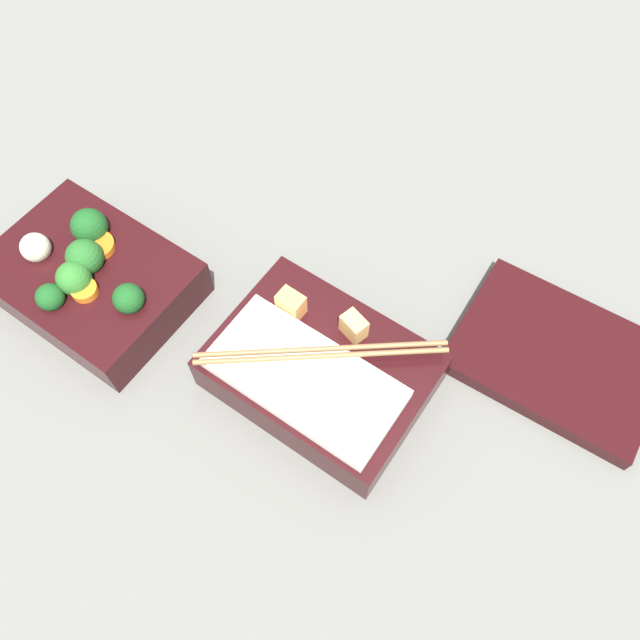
# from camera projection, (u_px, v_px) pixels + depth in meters

# --- Properties ---
(ground_plane) EXTENTS (3.00, 3.00, 0.00)m
(ground_plane) POSITION_uv_depth(u_px,v_px,m) (214.00, 341.00, 0.62)
(ground_plane) COLOR slate
(bento_tray_vegetable) EXTENTS (0.19, 0.14, 0.08)m
(bento_tray_vegetable) POSITION_uv_depth(u_px,v_px,m) (91.00, 277.00, 0.63)
(bento_tray_vegetable) COLOR black
(bento_tray_vegetable) RESTS_ON ground_plane
(bento_tray_rice) EXTENTS (0.19, 0.15, 0.07)m
(bento_tray_rice) POSITION_uv_depth(u_px,v_px,m) (319.00, 371.00, 0.58)
(bento_tray_rice) COLOR black
(bento_tray_rice) RESTS_ON ground_plane
(bento_lid) EXTENTS (0.20, 0.15, 0.02)m
(bento_lid) POSITION_uv_depth(u_px,v_px,m) (556.00, 356.00, 0.61)
(bento_lid) COLOR black
(bento_lid) RESTS_ON ground_plane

